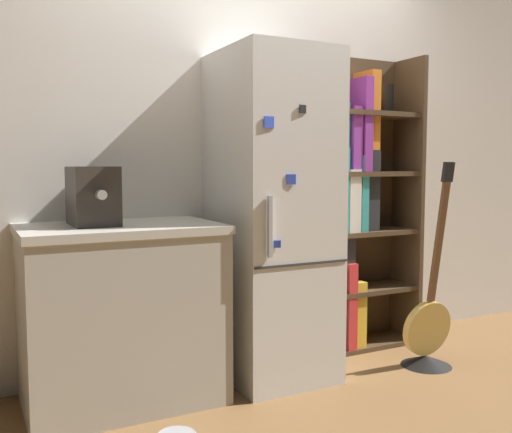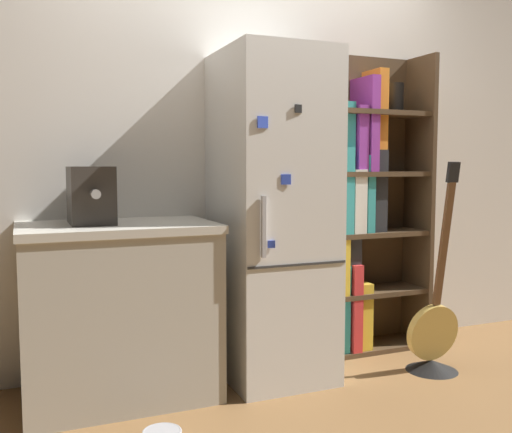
% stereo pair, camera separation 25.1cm
% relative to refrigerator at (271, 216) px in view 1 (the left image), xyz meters
% --- Properties ---
extents(ground_plane, '(16.00, 16.00, 0.00)m').
position_rel_refrigerator_xyz_m(ground_plane, '(0.00, -0.12, -0.89)').
color(ground_plane, olive).
extents(wall_back, '(8.00, 0.05, 2.60)m').
position_rel_refrigerator_xyz_m(wall_back, '(0.00, 0.35, 0.41)').
color(wall_back, white).
rests_on(wall_back, ground_plane).
extents(refrigerator, '(0.56, 0.68, 1.78)m').
position_rel_refrigerator_xyz_m(refrigerator, '(0.00, 0.00, 0.00)').
color(refrigerator, white).
rests_on(refrigerator, ground_plane).
extents(bookshelf, '(0.76, 0.31, 1.86)m').
position_rel_refrigerator_xyz_m(bookshelf, '(0.66, 0.19, -0.02)').
color(bookshelf, '#4C3823').
rests_on(bookshelf, ground_plane).
extents(kitchen_counter, '(0.95, 0.64, 0.88)m').
position_rel_refrigerator_xyz_m(kitchen_counter, '(-0.83, 0.02, -0.45)').
color(kitchen_counter, '#BCB7A8').
rests_on(kitchen_counter, ground_plane).
extents(espresso_machine, '(0.21, 0.37, 0.28)m').
position_rel_refrigerator_xyz_m(espresso_machine, '(-0.95, 0.05, 0.13)').
color(espresso_machine, '#38332D').
rests_on(espresso_machine, kitchen_counter).
extents(guitar, '(0.33, 0.29, 1.19)m').
position_rel_refrigerator_xyz_m(guitar, '(0.87, -0.31, -0.72)').
color(guitar, black).
rests_on(guitar, ground_plane).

